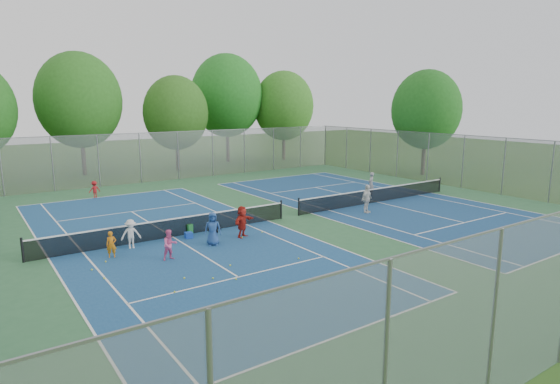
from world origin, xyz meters
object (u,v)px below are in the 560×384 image
at_px(ball_crate, 189,235).
at_px(instructor, 371,184).
at_px(net_right, 377,196).
at_px(net_left, 172,228).
at_px(ball_hopper, 190,229).

relative_size(ball_crate, instructor, 0.21).
distance_m(net_right, ball_crate, 13.44).
xyz_separation_m(ball_crate, instructor, (14.76, 2.50, 0.66)).
xyz_separation_m(net_left, ball_crate, (0.58, -0.58, -0.31)).
bearing_deg(ball_crate, ball_hopper, 62.23).
bearing_deg(net_left, instructor, 7.14).
bearing_deg(ball_crate, instructor, 9.61).
height_order(ball_crate, ball_hopper, ball_hopper).
relative_size(net_right, instructor, 7.95).
bearing_deg(net_left, ball_crate, -44.92).
distance_m(net_left, ball_hopper, 0.91).
relative_size(ball_crate, ball_hopper, 0.66).
bearing_deg(net_left, net_right, 0.00).
bearing_deg(instructor, ball_hopper, -17.01).
height_order(net_right, instructor, instructor).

